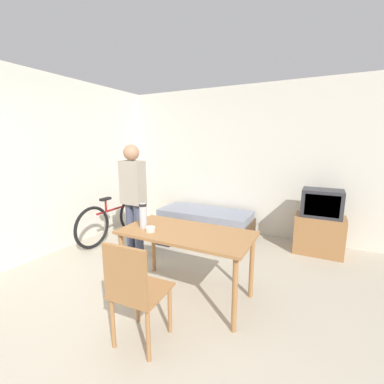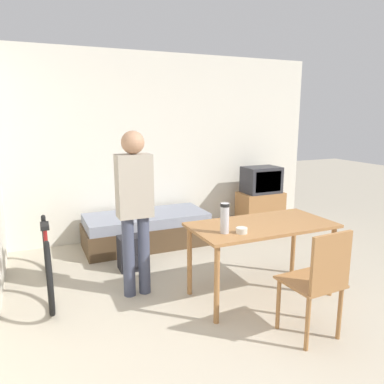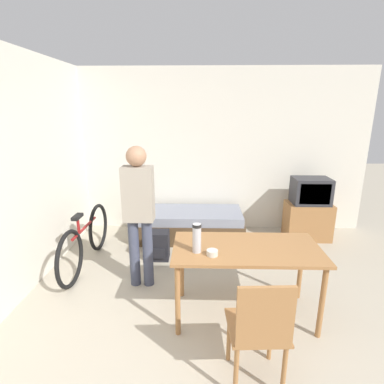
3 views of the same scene
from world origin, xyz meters
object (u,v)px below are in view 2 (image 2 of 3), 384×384
object	(u,v)px
person_standing	(135,202)
thermos_flask	(225,217)
bicycle	(47,258)
dining_table	(262,232)
tv	(261,200)
wooden_chair	(319,279)
daybed	(147,230)
mate_bowl	(242,230)
backpack	(132,253)

from	to	relation	value
person_standing	thermos_flask	size ratio (longest dim) A/B	5.97
bicycle	dining_table	bearing A→B (deg)	-26.01
tv	wooden_chair	size ratio (longest dim) A/B	1.07
person_standing	thermos_flask	bearing A→B (deg)	-43.64
daybed	person_standing	size ratio (longest dim) A/B	1.03
dining_table	person_standing	world-z (taller)	person_standing
dining_table	tv	bearing A→B (deg)	56.15
dining_table	mate_bowl	size ratio (longest dim) A/B	13.64
thermos_flask	backpack	bearing A→B (deg)	113.57
tv	thermos_flask	world-z (taller)	thermos_flask
person_standing	backpack	size ratio (longest dim) A/B	4.09
dining_table	backpack	xyz separation A→B (m)	(-1.04, 1.16, -0.47)
daybed	mate_bowl	xyz separation A→B (m)	(0.28, -2.07, 0.56)
daybed	bicycle	bearing A→B (deg)	-145.45
thermos_flask	wooden_chair	bearing A→B (deg)	-57.87
dining_table	backpack	distance (m)	1.62
bicycle	thermos_flask	world-z (taller)	thermos_flask
tv	daybed	bearing A→B (deg)	-179.09
dining_table	daybed	bearing A→B (deg)	108.23
tv	person_standing	distance (m)	2.86
thermos_flask	mate_bowl	xyz separation A→B (m)	(0.14, -0.07, -0.13)
bicycle	mate_bowl	distance (m)	2.04
bicycle	person_standing	distance (m)	1.13
dining_table	mate_bowl	bearing A→B (deg)	-152.49
daybed	thermos_flask	world-z (taller)	thermos_flask
dining_table	wooden_chair	xyz separation A→B (m)	(-0.02, -0.85, -0.14)
bicycle	thermos_flask	bearing A→B (deg)	-35.74
daybed	bicycle	xyz separation A→B (m)	(-1.35, -0.93, 0.13)
tv	mate_bowl	xyz separation A→B (m)	(-1.63, -2.10, 0.31)
mate_bowl	dining_table	bearing A→B (deg)	27.51
person_standing	tv	bearing A→B (deg)	29.95
person_standing	thermos_flask	xyz separation A→B (m)	(0.66, -0.63, -0.06)
mate_bowl	backpack	world-z (taller)	mate_bowl
dining_table	wooden_chair	size ratio (longest dim) A/B	1.51
dining_table	bicycle	world-z (taller)	bicycle
tv	person_standing	size ratio (longest dim) A/B	0.60
wooden_chair	thermos_flask	world-z (taller)	thermos_flask
tv	dining_table	distance (m)	2.33
tv	wooden_chair	world-z (taller)	tv
bicycle	mate_bowl	size ratio (longest dim) A/B	15.99
wooden_chair	bicycle	world-z (taller)	wooden_chair
daybed	tv	size ratio (longest dim) A/B	1.71
dining_table	thermos_flask	distance (m)	0.55
daybed	backpack	world-z (taller)	daybed
dining_table	bicycle	size ratio (longest dim) A/B	0.85
daybed	dining_table	world-z (taller)	dining_table
person_standing	backpack	distance (m)	1.01
tv	dining_table	xyz separation A→B (m)	(-1.29, -1.92, 0.20)
daybed	thermos_flask	xyz separation A→B (m)	(0.14, -2.01, 0.68)
bicycle	backpack	distance (m)	0.97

